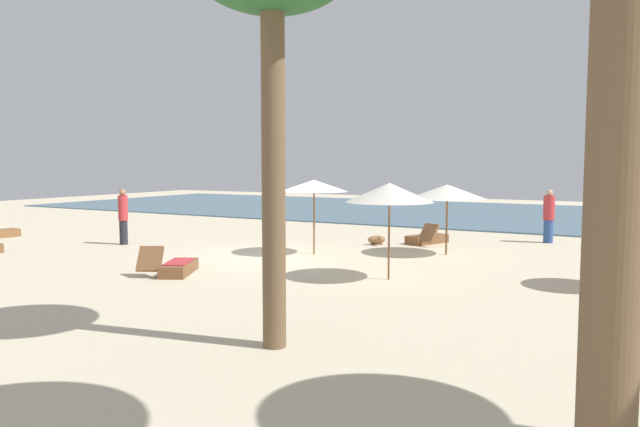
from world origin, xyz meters
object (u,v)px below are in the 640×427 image
dog (377,240)px  person_1 (549,216)px  umbrella_2 (389,193)px  person_2 (123,216)px  umbrella_0 (314,186)px  umbrella_1 (447,192)px  lounger_2 (176,267)px  surfboard (603,323)px  lounger_3 (427,239)px

dog → person_1: bearing=34.0°
umbrella_2 → person_2: bearing=172.6°
person_2 → person_1: bearing=30.8°
umbrella_2 → dog: size_ratio=3.55×
person_2 → dog: bearing=28.6°
umbrella_0 → person_1: 8.27m
umbrella_1 → lounger_2: umbrella_1 is taller
umbrella_2 → surfboard: umbrella_2 is taller
person_1 → umbrella_2: bearing=-104.6°
lounger_3 → person_2: person_2 is taller
umbrella_0 → lounger_2: bearing=-107.2°
umbrella_0 → umbrella_2: 4.20m
lounger_3 → surfboard: (5.88, -8.20, -0.14)m
umbrella_0 → lounger_3: umbrella_0 is taller
umbrella_0 → surfboard: (8.01, -4.39, -1.97)m
lounger_2 → person_2: bearing=148.6°
umbrella_1 → lounger_2: 7.94m
lounger_3 → umbrella_1: bearing=-57.7°
umbrella_2 → lounger_3: 6.68m
lounger_2 → surfboard: lounger_2 is taller
umbrella_2 → person_2: (-9.87, 1.28, -1.07)m
lounger_3 → dog: size_ratio=2.81×
person_2 → surfboard: person_2 is taller
lounger_2 → surfboard: 9.36m
umbrella_2 → person_1: size_ratio=1.25×
person_1 → person_2: bearing=-149.2°
person_2 → umbrella_2: bearing=-7.4°
umbrella_2 → umbrella_1: bearing=89.7°
umbrella_0 → surfboard: umbrella_0 is taller
umbrella_0 → person_2: (-6.48, -1.21, -1.07)m
lounger_3 → person_2: (-8.62, -5.02, 0.76)m
umbrella_1 → umbrella_0: bearing=-152.4°
umbrella_2 → surfboard: bearing=-22.4°
lounger_2 → person_2: person_2 is taller
umbrella_1 → person_2: bearing=-163.2°
person_1 → person_2: 14.06m
umbrella_1 → surfboard: 7.91m
lounger_2 → dog: (2.14, 7.10, -0.01)m
person_2 → dog: person_2 is taller
umbrella_2 → surfboard: (4.62, -1.90, -1.97)m
lounger_2 → lounger_3: 8.87m
umbrella_0 → person_1: size_ratio=1.22×
person_1 → surfboard: (2.42, -10.38, -0.86)m
umbrella_2 → lounger_2: bearing=-158.5°
umbrella_1 → umbrella_2: size_ratio=1.00×
umbrella_1 → surfboard: bearing=-53.3°
umbrella_2 → person_2: size_ratio=1.22×
lounger_3 → lounger_2: bearing=-113.1°
umbrella_1 → person_1: (2.18, 4.21, -0.94)m
umbrella_1 → dog: bearing=159.7°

